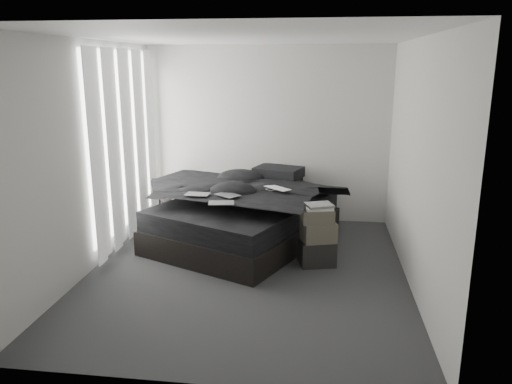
# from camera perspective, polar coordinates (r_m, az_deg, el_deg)

# --- Properties ---
(floor) EXTENTS (3.60, 4.20, 0.01)m
(floor) POSITION_cam_1_polar(r_m,az_deg,el_deg) (5.82, -1.04, -9.13)
(floor) COLOR #343436
(floor) RESTS_ON ground
(ceiling) EXTENTS (3.60, 4.20, 0.01)m
(ceiling) POSITION_cam_1_polar(r_m,az_deg,el_deg) (5.34, -1.17, 17.34)
(ceiling) COLOR white
(ceiling) RESTS_ON ground
(wall_back) EXTENTS (3.60, 0.01, 2.60)m
(wall_back) POSITION_cam_1_polar(r_m,az_deg,el_deg) (7.49, 1.31, 6.55)
(wall_back) COLOR silver
(wall_back) RESTS_ON ground
(wall_front) EXTENTS (3.60, 0.01, 2.60)m
(wall_front) POSITION_cam_1_polar(r_m,az_deg,el_deg) (3.43, -6.34, -3.12)
(wall_front) COLOR silver
(wall_front) RESTS_ON ground
(wall_left) EXTENTS (0.01, 4.20, 2.60)m
(wall_left) POSITION_cam_1_polar(r_m,az_deg,el_deg) (5.97, -18.48, 3.77)
(wall_left) COLOR silver
(wall_left) RESTS_ON ground
(wall_right) EXTENTS (0.01, 4.20, 2.60)m
(wall_right) POSITION_cam_1_polar(r_m,az_deg,el_deg) (5.47, 17.92, 2.89)
(wall_right) COLOR silver
(wall_right) RESTS_ON ground
(window_left) EXTENTS (0.02, 2.00, 2.30)m
(window_left) POSITION_cam_1_polar(r_m,az_deg,el_deg) (6.76, -15.08, 5.63)
(window_left) COLOR white
(window_left) RESTS_ON wall_left
(curtain_left) EXTENTS (0.06, 2.12, 2.48)m
(curtain_left) POSITION_cam_1_polar(r_m,az_deg,el_deg) (6.76, -14.65, 5.05)
(curtain_left) COLOR white
(curtain_left) RESTS_ON wall_left
(bed) EXTENTS (2.57, 2.85, 0.32)m
(bed) POSITION_cam_1_polar(r_m,az_deg,el_deg) (6.73, -1.35, -4.36)
(bed) COLOR black
(bed) RESTS_ON floor
(mattress) EXTENTS (2.48, 2.76, 0.25)m
(mattress) POSITION_cam_1_polar(r_m,az_deg,el_deg) (6.65, -1.37, -2.06)
(mattress) COLOR black
(mattress) RESTS_ON bed
(duvet) EXTENTS (2.39, 2.52, 0.27)m
(duvet) POSITION_cam_1_polar(r_m,az_deg,el_deg) (6.53, -1.65, 0.01)
(duvet) COLOR black
(duvet) RESTS_ON mattress
(pillow_lower) EXTENTS (0.83, 0.72, 0.16)m
(pillow_lower) POSITION_cam_1_polar(r_m,az_deg,el_deg) (7.37, 2.12, 1.23)
(pillow_lower) COLOR black
(pillow_lower) RESTS_ON mattress
(pillow_upper) EXTENTS (0.77, 0.64, 0.15)m
(pillow_upper) POSITION_cam_1_polar(r_m,az_deg,el_deg) (7.28, 2.59, 2.29)
(pillow_upper) COLOR black
(pillow_upper) RESTS_ON pillow_lower
(laptop) EXTENTS (0.44, 0.43, 0.03)m
(laptop) POSITION_cam_1_polar(r_m,az_deg,el_deg) (6.37, 2.12, 1.02)
(laptop) COLOR silver
(laptop) RESTS_ON duvet
(comic_a) EXTENTS (0.30, 0.20, 0.01)m
(comic_a) POSITION_cam_1_polar(r_m,az_deg,el_deg) (6.22, -6.72, 0.50)
(comic_a) COLOR black
(comic_a) RESTS_ON duvet
(comic_b) EXTENTS (0.35, 0.33, 0.01)m
(comic_b) POSITION_cam_1_polar(r_m,az_deg,el_deg) (6.15, -3.27, 0.49)
(comic_b) COLOR black
(comic_b) RESTS_ON duvet
(comic_c) EXTENTS (0.32, 0.24, 0.01)m
(comic_c) POSITION_cam_1_polar(r_m,az_deg,el_deg) (5.80, -4.01, -0.32)
(comic_c) COLOR black
(comic_c) RESTS_ON duvet
(side_stand) EXTENTS (0.46, 0.46, 0.69)m
(side_stand) POSITION_cam_1_polar(r_m,az_deg,el_deg) (7.19, -9.33, -1.78)
(side_stand) COLOR black
(side_stand) RESTS_ON floor
(papers) EXTENTS (0.28, 0.22, 0.01)m
(papers) POSITION_cam_1_polar(r_m,az_deg,el_deg) (7.09, -9.42, 0.91)
(papers) COLOR white
(papers) RESTS_ON side_stand
(floor_books) EXTENTS (0.19, 0.22, 0.13)m
(floor_books) POSITION_cam_1_polar(r_m,az_deg,el_deg) (6.57, -10.37, -5.97)
(floor_books) COLOR black
(floor_books) RESTS_ON floor
(box_lower) EXTENTS (0.47, 0.41, 0.30)m
(box_lower) POSITION_cam_1_polar(r_m,az_deg,el_deg) (6.03, 6.96, -6.84)
(box_lower) COLOR black
(box_lower) RESTS_ON floor
(box_mid) EXTENTS (0.46, 0.41, 0.23)m
(box_mid) POSITION_cam_1_polar(r_m,az_deg,el_deg) (5.93, 7.15, -4.47)
(box_mid) COLOR #555043
(box_mid) RESTS_ON box_lower
(box_upper) EXTENTS (0.41, 0.36, 0.16)m
(box_upper) POSITION_cam_1_polar(r_m,az_deg,el_deg) (5.88, 7.02, -2.65)
(box_upper) COLOR #555043
(box_upper) RESTS_ON box_mid
(art_book_white) EXTENTS (0.36, 0.32, 0.03)m
(art_book_white) POSITION_cam_1_polar(r_m,az_deg,el_deg) (5.85, 7.13, -1.75)
(art_book_white) COLOR silver
(art_book_white) RESTS_ON box_upper
(art_book_snake) EXTENTS (0.37, 0.33, 0.03)m
(art_book_snake) POSITION_cam_1_polar(r_m,az_deg,el_deg) (5.84, 7.24, -1.49)
(art_book_snake) COLOR silver
(art_book_snake) RESTS_ON art_book_white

